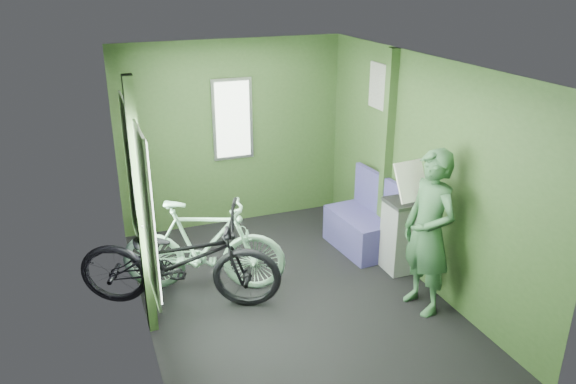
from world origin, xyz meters
The scene contains 6 objects.
room centered at (-0.04, 0.04, 1.44)m, with size 4.00×4.02×2.31m.
bicycle_black centered at (-1.04, 0.26, 0.00)m, with size 0.67×1.93×1.01m, color black.
bicycle_mint centered at (-0.76, 0.47, 0.00)m, with size 0.46×1.64×0.98m, color #8AC4A1.
passenger centered at (1.12, -0.60, 0.80)m, with size 0.45×0.72×1.59m.
waste_box centered at (1.26, 0.13, 0.40)m, with size 0.24×0.33×0.81m, color gray.
bench_seat centered at (1.14, 0.71, 0.27)m, with size 0.55×0.90×0.91m.
Camera 1 is at (-1.76, -4.46, 3.06)m, focal length 35.00 mm.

